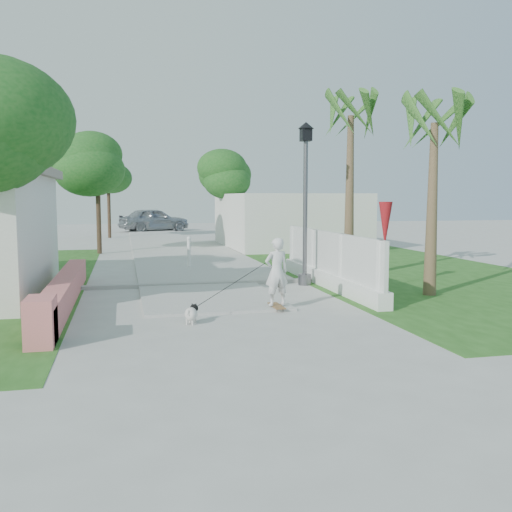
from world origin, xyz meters
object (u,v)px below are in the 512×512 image
object	(u,v)px
skateboarder	(240,282)
dog	(192,313)
bollard	(189,251)
parked_car	(154,220)
street_lamp	(305,197)
patio_umbrella	(385,225)

from	to	relation	value
skateboarder	dog	bearing A→B (deg)	22.74
bollard	parked_car	size ratio (longest dim) A/B	0.22
bollard	skateboarder	size ratio (longest dim) A/B	0.48
street_lamp	patio_umbrella	size ratio (longest dim) A/B	1.93
dog	street_lamp	bearing A→B (deg)	73.60
dog	parked_car	xyz separation A→B (m)	(0.90, 31.00, 0.64)
street_lamp	parked_car	distance (m)	27.00
patio_umbrella	parked_car	size ratio (longest dim) A/B	0.46
street_lamp	skateboarder	size ratio (longest dim) A/B	1.97
bollard	patio_umbrella	distance (m)	7.25
street_lamp	parked_car	xyz separation A→B (m)	(-2.72, 26.81, -1.58)
dog	parked_car	world-z (taller)	parked_car
street_lamp	dog	bearing A→B (deg)	-130.91
street_lamp	skateboarder	xyz separation A→B (m)	(-2.55, -3.52, -1.75)
street_lamp	dog	world-z (taller)	street_lamp
bollard	patio_umbrella	xyz separation A→B (m)	(4.60, -5.50, 1.10)
street_lamp	bollard	bearing A→B (deg)	120.96
bollard	parked_car	world-z (taller)	parked_car
bollard	dog	bearing A→B (deg)	-96.07
bollard	skateboarder	world-z (taller)	skateboarder
patio_umbrella	parked_car	distance (m)	28.21
street_lamp	bollard	world-z (taller)	street_lamp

